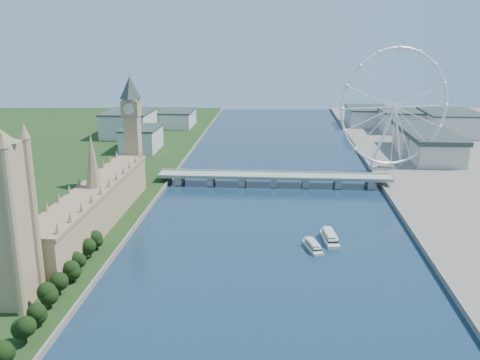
# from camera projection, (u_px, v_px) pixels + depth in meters

# --- Properties ---
(tree_row) EXTENTS (9.28, 169.28, 22.82)m
(tree_row) POSITION_uv_depth(u_px,v_px,m) (48.00, 297.00, 273.68)
(tree_row) COLOR black
(tree_row) RESTS_ON ground
(victoria_tower) EXTENTS (28.16, 28.16, 112.00)m
(victoria_tower) POSITION_uv_depth(u_px,v_px,m) (1.00, 210.00, 268.00)
(victoria_tower) COLOR tan
(victoria_tower) RESTS_ON ground
(parliament_range) EXTENTS (24.00, 200.00, 70.00)m
(parliament_range) POSITION_uv_depth(u_px,v_px,m) (96.00, 206.00, 387.67)
(parliament_range) COLOR tan
(parliament_range) RESTS_ON ground
(big_ben) EXTENTS (20.02, 20.02, 110.00)m
(big_ben) POSITION_uv_depth(u_px,v_px,m) (132.00, 118.00, 478.53)
(big_ben) COLOR tan
(big_ben) RESTS_ON ground
(westminster_bridge) EXTENTS (220.00, 22.00, 9.50)m
(westminster_bridge) POSITION_uv_depth(u_px,v_px,m) (274.00, 178.00, 506.93)
(westminster_bridge) COLOR gray
(westminster_bridge) RESTS_ON ground
(london_eye) EXTENTS (113.60, 39.12, 124.30)m
(london_eye) POSITION_uv_depth(u_px,v_px,m) (395.00, 107.00, 535.23)
(london_eye) COLOR silver
(london_eye) RESTS_ON ground
(county_hall) EXTENTS (54.00, 144.00, 35.00)m
(county_hall) POSITION_uv_depth(u_px,v_px,m) (425.00, 157.00, 621.55)
(county_hall) COLOR beige
(county_hall) RESTS_ON ground
(city_skyline) EXTENTS (505.00, 280.00, 32.00)m
(city_skyline) POSITION_uv_depth(u_px,v_px,m) (304.00, 123.00, 751.35)
(city_skyline) COLOR beige
(city_skyline) RESTS_ON ground
(tour_boat_near) EXTENTS (13.92, 27.73, 5.91)m
(tour_boat_near) POSITION_uv_depth(u_px,v_px,m) (313.00, 249.00, 358.21)
(tour_boat_near) COLOR beige
(tour_boat_near) RESTS_ON ground
(tour_boat_far) EXTENTS (12.32, 33.36, 7.22)m
(tour_boat_far) POSITION_uv_depth(u_px,v_px,m) (330.00, 241.00, 371.98)
(tour_boat_far) COLOR #EFE9CC
(tour_boat_far) RESTS_ON ground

